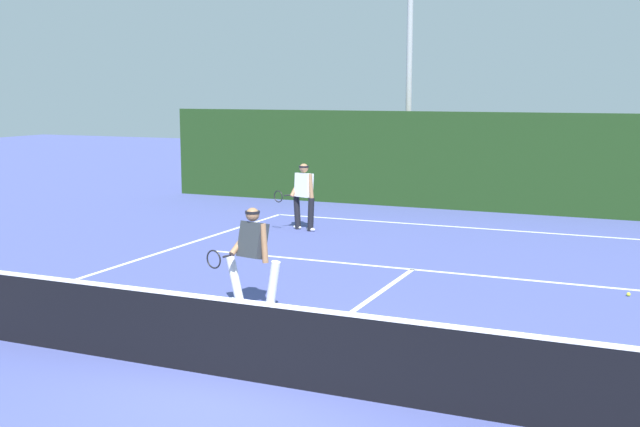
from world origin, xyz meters
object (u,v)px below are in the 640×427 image
at_px(player_far, 303,194).
at_px(light_pole, 410,28).
at_px(player_near, 252,253).
at_px(tennis_ball, 612,356).
at_px(tennis_ball_extra, 629,294).

height_order(player_far, light_pole, light_pole).
bearing_deg(player_near, player_far, -59.26).
bearing_deg(tennis_ball, player_far, 137.30).
bearing_deg(player_far, tennis_ball, 156.80).
bearing_deg(light_pole, tennis_ball_extra, -54.50).
distance_m(player_near, tennis_ball_extra, 6.27).
height_order(player_near, tennis_ball, player_near).
bearing_deg(light_pole, player_far, -97.40).
bearing_deg(tennis_ball, tennis_ball_extra, 89.15).
relative_size(tennis_ball, light_pole, 0.01).
bearing_deg(player_near, tennis_ball_extra, -137.71).
bearing_deg(tennis_ball, light_pole, 117.59).
xyz_separation_m(tennis_ball_extra, light_pole, (-6.80, 9.53, 5.20)).
distance_m(player_near, player_far, 6.99).
height_order(tennis_ball, tennis_ball_extra, same).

